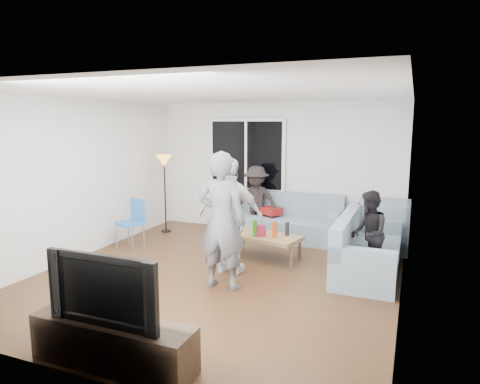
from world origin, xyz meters
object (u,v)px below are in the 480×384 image
at_px(sofa_back_section, 281,217).
at_px(side_chair, 130,224).
at_px(player_right, 231,216).
at_px(tv_console, 113,343).
at_px(player_left, 222,221).
at_px(spectator_back, 256,201).
at_px(floor_lamp, 165,194).
at_px(coffee_table, 266,247).
at_px(spectator_right, 369,234).
at_px(sofa_right_section, 369,245).
at_px(television, 110,286).

bearing_deg(sofa_back_section, side_chair, -145.61).
xyz_separation_m(player_right, tv_console, (-0.03, -2.66, -0.64)).
distance_m(player_left, spectator_back, 2.76).
bearing_deg(floor_lamp, coffee_table, -20.06).
relative_size(floor_lamp, player_left, 0.84).
height_order(coffee_table, spectator_right, spectator_right).
xyz_separation_m(floor_lamp, spectator_right, (4.07, -1.05, -0.15)).
xyz_separation_m(sofa_right_section, spectator_right, (0.00, -0.12, 0.20)).
bearing_deg(player_right, coffee_table, -109.31).
xyz_separation_m(tv_console, television, (0.00, 0.00, 0.55)).
bearing_deg(side_chair, sofa_back_section, 54.27).
xyz_separation_m(player_left, player_right, (-0.12, 0.56, -0.07)).
bearing_deg(sofa_right_section, side_chair, 93.63).
xyz_separation_m(sofa_back_section, coffee_table, (0.14, -1.30, -0.22)).
bearing_deg(sofa_back_section, spectator_right, -39.43).
xyz_separation_m(sofa_right_section, floor_lamp, (-4.07, 0.93, 0.36)).
xyz_separation_m(sofa_right_section, spectator_back, (-2.27, 1.36, 0.26)).
relative_size(floor_lamp, spectator_right, 1.25).
distance_m(floor_lamp, television, 4.87).
xyz_separation_m(player_right, spectator_right, (1.89, 0.66, -0.23)).
distance_m(floor_lamp, player_left, 3.23).
bearing_deg(spectator_back, player_left, -80.16).
bearing_deg(coffee_table, player_left, -96.65).
bearing_deg(television, floor_lamp, 116.22).
bearing_deg(floor_lamp, spectator_back, 13.40).
bearing_deg(player_right, player_left, 101.24).
xyz_separation_m(coffee_table, television, (-0.30, -3.47, 0.57)).
relative_size(sofa_back_section, coffee_table, 2.09).
bearing_deg(sofa_back_section, player_right, -93.64).
relative_size(sofa_back_section, sofa_right_section, 1.15).
distance_m(coffee_table, tv_console, 3.49).
distance_m(player_left, tv_console, 2.22).
relative_size(side_chair, player_right, 0.50).
bearing_deg(tv_console, sofa_back_section, 88.07).
xyz_separation_m(player_left, spectator_right, (1.77, 1.23, -0.30)).
relative_size(floor_lamp, television, 1.36).
bearing_deg(sofa_right_section, coffee_table, 88.98).
relative_size(coffee_table, floor_lamp, 0.71).
height_order(player_right, television, player_right).
height_order(sofa_back_section, side_chair, side_chair).
bearing_deg(player_right, sofa_back_section, -94.10).
height_order(sofa_right_section, spectator_right, spectator_right).
distance_m(side_chair, spectator_back, 2.43).
bearing_deg(spectator_right, coffee_table, -109.32).
bearing_deg(sofa_back_section, coffee_table, -83.70).
height_order(coffee_table, floor_lamp, floor_lamp).
bearing_deg(side_chair, sofa_right_section, 23.50).
height_order(coffee_table, player_left, player_left).
relative_size(side_chair, tv_console, 0.54).
distance_m(coffee_table, spectator_right, 1.68).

